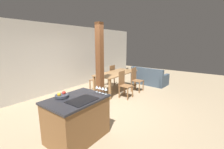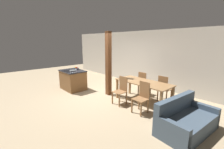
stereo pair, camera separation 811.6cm
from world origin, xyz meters
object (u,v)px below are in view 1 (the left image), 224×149
Objects in this scene: fruit_bowl at (62,95)px; couch at (149,79)px; dining_table at (116,75)px; dining_chair_near_right at (136,79)px; dining_chair_far_left at (97,79)px; wine_glass_middle at (103,88)px; timber_post at (100,65)px; wine_glass_end at (97,87)px; kitchen_island at (77,118)px; wine_glass_far at (100,88)px; dining_chair_near_left at (124,84)px; dining_chair_far_right at (110,75)px; wine_glass_near at (106,89)px.

fruit_bowl is 5.11m from couch.
dining_chair_near_right reaches higher than dining_table.
dining_chair_near_right is 1.60m from dining_chair_far_left.
fruit_bowl is 0.85m from wine_glass_middle.
timber_post reaches higher than wine_glass_middle.
dining_chair_near_right is at bearing -55.22° from dining_table.
wine_glass_end reaches higher than dining_chair_near_right.
wine_glass_end is (0.52, -0.10, 0.57)m from kitchen_island.
dining_chair_near_left is at bearing 17.59° from wine_glass_far.
fruit_bowl is at bearing -164.77° from dining_table.
fruit_bowl reaches higher than dining_chair_far_left.
wine_glass_far reaches higher than dining_chair_far_right.
dining_chair_far_right reaches higher than couch.
wine_glass_middle is at bearing -90.00° from wine_glass_far.
dining_table is (3.11, 1.15, 0.23)m from kitchen_island.
fruit_bowl is (-0.14, 0.27, 0.49)m from kitchen_island.
wine_glass_near is at bearing -134.64° from timber_post.
wine_glass_far reaches higher than couch.
dining_chair_near_left is 1.00× the size of dining_chair_far_right.
wine_glass_end is at bearing 102.29° from couch.
dining_table is 1.64m from timber_post.
dining_chair_near_left is (2.13, 0.76, -0.51)m from wine_glass_middle.
kitchen_island is 1.22× the size of dining_chair_near_left.
kitchen_island is 0.79m from wine_glass_far.
dining_chair_far_left is (2.13, 2.08, -0.51)m from wine_glass_middle.
wine_glass_near is 4.54m from couch.
dining_chair_far_left is at bearing 45.58° from timber_post.
wine_glass_near reaches higher than couch.
timber_post is at bearing 37.99° from wine_glass_end.
dining_chair_far_right is (0.46, 0.66, -0.17)m from dining_table.
wine_glass_middle is 0.09m from wine_glass_far.
dining_table is (2.59, 1.42, -0.33)m from wine_glass_middle.
dining_chair_far_right is 0.57× the size of couch.
wine_glass_middle reaches higher than dining_chair_near_left.
dining_chair_far_right is (3.56, 1.81, 0.06)m from kitchen_island.
dining_chair_near_left is (-0.46, -0.66, -0.17)m from dining_table.
dining_chair_far_left is (2.13, 1.99, -0.51)m from wine_glass_far.
fruit_bowl reaches higher than dining_table.
dining_chair_near_left is 0.38× the size of timber_post.
wine_glass_end is at bearing -154.25° from dining_table.
dining_chair_near_left is 1.00× the size of dining_chair_far_left.
dining_chair_near_left is at bearing 90.00° from dining_chair_far_left.
wine_glass_far reaches higher than dining_chair_near_left.
dining_chair_near_left is at bearing 10.53° from kitchen_island.
dining_chair_near_right reaches higher than kitchen_island.
wine_glass_far is 0.16× the size of dining_chair_far_left.
wine_glass_far is at bearing 90.00° from wine_glass_middle.
dining_table is 2.09× the size of dining_chair_far_right.
dining_chair_far_left reaches higher than dining_table.
wine_glass_middle is at bearing -136.91° from timber_post.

